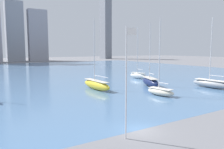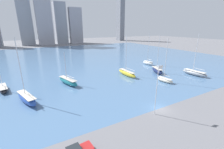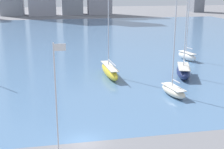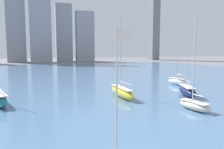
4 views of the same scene
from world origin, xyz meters
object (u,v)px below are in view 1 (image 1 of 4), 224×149
(sailboat_yellow, at_px, (96,84))
(sailboat_cream, at_px, (160,91))
(sailboat_navy, at_px, (150,82))
(sailboat_white, at_px, (138,75))
(flag_pole, at_px, (127,79))
(sailboat_gray, at_px, (212,84))

(sailboat_yellow, height_order, sailboat_cream, sailboat_yellow)
(sailboat_navy, height_order, sailboat_white, sailboat_white)
(flag_pole, distance_m, sailboat_gray, 37.92)
(sailboat_navy, relative_size, sailboat_gray, 0.95)
(sailboat_yellow, height_order, sailboat_navy, sailboat_yellow)
(flag_pole, xyz_separation_m, sailboat_gray, (34.99, 13.69, -5.13))
(sailboat_yellow, bearing_deg, sailboat_white, 24.02)
(sailboat_cream, height_order, sailboat_white, sailboat_white)
(sailboat_yellow, bearing_deg, sailboat_gray, -29.93)
(flag_pole, bearing_deg, sailboat_navy, 44.28)
(sailboat_yellow, relative_size, sailboat_white, 0.99)
(flag_pole, height_order, sailboat_navy, sailboat_navy)
(sailboat_cream, bearing_deg, sailboat_white, 52.21)
(sailboat_navy, relative_size, sailboat_cream, 1.02)
(sailboat_gray, bearing_deg, sailboat_cream, 175.66)
(sailboat_yellow, relative_size, sailboat_navy, 1.03)
(flag_pole, bearing_deg, sailboat_gray, 21.37)
(sailboat_navy, distance_m, sailboat_white, 14.73)
(sailboat_gray, bearing_deg, sailboat_yellow, 148.67)
(sailboat_white, bearing_deg, sailboat_navy, -129.09)
(sailboat_gray, height_order, sailboat_white, sailboat_gray)
(sailboat_gray, xyz_separation_m, sailboat_white, (-4.31, 22.92, 0.08))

